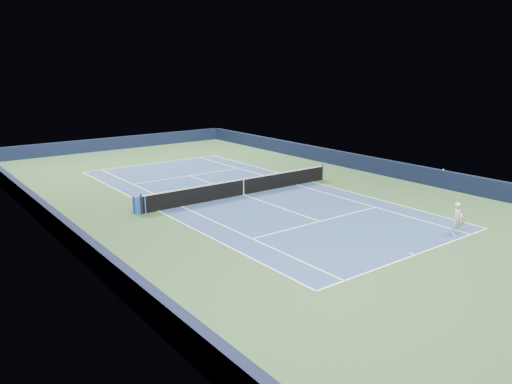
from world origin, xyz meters
TOP-DOWN VIEW (x-y plane):
  - ground at (0.00, 0.00)m, footprint 40.00×40.00m
  - wall_far at (0.00, 19.82)m, footprint 22.00×0.35m
  - wall_right at (10.82, 0.00)m, footprint 0.35×40.00m
  - wall_left at (-10.82, 0.00)m, footprint 0.35×40.00m
  - court_surface at (0.00, 0.00)m, footprint 10.97×23.77m
  - baseline_far at (0.00, 11.88)m, footprint 10.97×0.08m
  - baseline_near at (0.00, -11.88)m, footprint 10.97×0.08m
  - sideline_doubles_right at (5.49, 0.00)m, footprint 0.08×23.77m
  - sideline_doubles_left at (-5.49, 0.00)m, footprint 0.08×23.77m
  - sideline_singles_right at (4.12, 0.00)m, footprint 0.08×23.77m
  - sideline_singles_left at (-4.12, 0.00)m, footprint 0.08×23.77m
  - service_line_far at (0.00, 6.40)m, footprint 8.23×0.08m
  - service_line_near at (0.00, -6.40)m, footprint 8.23×0.08m
  - center_service_line at (0.00, 0.00)m, footprint 0.08×12.80m
  - center_mark_far at (0.00, 11.73)m, footprint 0.08×0.30m
  - center_mark_near at (0.00, -11.73)m, footprint 0.08×0.30m
  - tennis_net at (0.00, 0.00)m, footprint 12.90×0.10m
  - sponsor_cube at (-6.40, 0.28)m, footprint 0.64×0.59m
  - tennis_player at (3.54, -11.50)m, footprint 0.73×1.22m

SIDE VIEW (x-z plane):
  - ground at x=0.00m, z-range 0.00..0.00m
  - court_surface at x=0.00m, z-range 0.00..0.01m
  - baseline_far at x=0.00m, z-range 0.01..0.01m
  - baseline_near at x=0.00m, z-range 0.01..0.01m
  - sideline_doubles_right at x=5.49m, z-range 0.01..0.01m
  - sideline_doubles_left at x=-5.49m, z-range 0.01..0.01m
  - sideline_singles_right at x=4.12m, z-range 0.01..0.01m
  - sideline_singles_left at x=-4.12m, z-range 0.01..0.01m
  - service_line_far at x=0.00m, z-range 0.01..0.01m
  - service_line_near at x=0.00m, z-range 0.01..0.01m
  - center_service_line at x=0.00m, z-range 0.01..0.01m
  - center_mark_far at x=0.00m, z-range 0.01..0.01m
  - center_mark_near at x=0.00m, z-range 0.01..0.01m
  - sponsor_cube at x=-6.40m, z-range 0.00..0.91m
  - tennis_net at x=0.00m, z-range -0.03..1.04m
  - wall_far at x=0.00m, z-range 0.00..1.10m
  - wall_right at x=10.82m, z-range 0.00..1.10m
  - wall_left at x=-10.82m, z-range 0.00..1.10m
  - tennis_player at x=3.54m, z-range -0.66..2.17m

